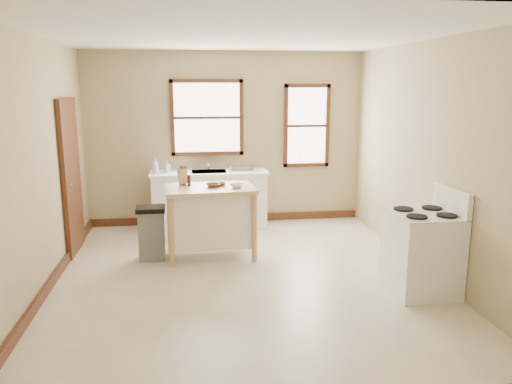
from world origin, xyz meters
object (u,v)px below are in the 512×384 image
bowl_a (213,185)px  kitchen_island (211,222)px  knife_block (183,177)px  trash_bin (152,233)px  soap_bottle_a (155,166)px  gas_stove (422,241)px  dish_rack (241,168)px  soap_bottle_b (168,167)px  bowl_b (221,184)px  pepper_grinder (189,180)px  bowl_c (237,186)px

bowl_a → kitchen_island: bearing=-172.5°
knife_block → trash_bin: knife_block is taller
soap_bottle_a → gas_stove: bearing=-53.9°
soap_bottle_a → dish_rack: 1.35m
soap_bottle_b → bowl_b: bearing=-81.8°
bowl_a → trash_bin: 1.03m
bowl_a → dish_rack: bearing=69.3°
kitchen_island → soap_bottle_b: bearing=109.9°
soap_bottle_b → trash_bin: bearing=-118.3°
soap_bottle_a → trash_bin: 1.51m
dish_rack → pepper_grinder: (-0.84, -1.29, 0.06)m
bowl_b → bowl_c: 0.27m
soap_bottle_b → pepper_grinder: size_ratio=1.18×
bowl_b → knife_block: bearing=166.0°
trash_bin → gas_stove: (3.04, -1.48, 0.23)m
knife_block → bowl_b: size_ratio=1.33×
dish_rack → bowl_b: size_ratio=2.59×
bowl_a → gas_stove: bearing=-34.1°
knife_block → soap_bottle_a: bearing=82.8°
kitchen_island → bowl_b: bowl_b is taller
bowl_a → gas_stove: gas_stove is taller
pepper_grinder → bowl_b: 0.42m
bowl_a → bowl_c: (0.31, -0.10, 0.00)m
kitchen_island → bowl_b: size_ratio=7.73×
kitchen_island → trash_bin: size_ratio=1.62×
bowl_a → bowl_c: 0.32m
pepper_grinder → soap_bottle_a: bearing=112.6°
kitchen_island → pepper_grinder: bearing=154.8°
gas_stove → bowl_b: bearing=143.2°
bowl_a → gas_stove: (2.22, -1.50, -0.39)m
kitchen_island → trash_bin: kitchen_island is taller
knife_block → bowl_b: 0.52m
bowl_c → gas_stove: gas_stove is taller
soap_bottle_b → bowl_a: 1.54m
soap_bottle_b → gas_stove: gas_stove is taller
bowl_c → gas_stove: 2.40m
bowl_a → bowl_c: bearing=-17.7°
knife_block → pepper_grinder: (0.08, -0.10, -0.02)m
pepper_grinder → gas_stove: (2.53, -1.61, -0.44)m
dish_rack → knife_block: (-0.92, -1.20, 0.09)m
dish_rack → bowl_b: dish_rack is taller
pepper_grinder → gas_stove: bearing=-32.5°
bowl_b → trash_bin: bowl_b is taller
kitchen_island → bowl_a: size_ratio=6.10×
soap_bottle_b → trash_bin: size_ratio=0.25×
dish_rack → kitchen_island: 1.59m
kitchen_island → pepper_grinder: size_ratio=7.77×
bowl_b → trash_bin: (-0.92, -0.10, -0.61)m
soap_bottle_b → bowl_a: size_ratio=0.93×
kitchen_island → trash_bin: bearing=178.1°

